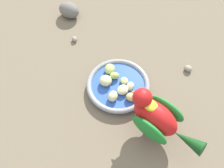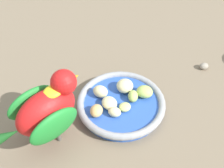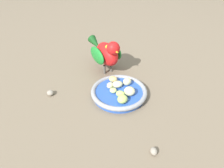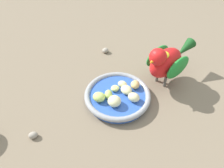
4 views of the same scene
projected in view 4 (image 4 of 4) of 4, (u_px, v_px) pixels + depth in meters
ground_plane at (110, 105)px, 0.61m from camera, size 4.00×4.00×0.00m
feeding_bowl at (117, 96)px, 0.61m from camera, size 0.19×0.19×0.03m
apple_piece_0 at (114, 101)px, 0.57m from camera, size 0.04×0.04×0.03m
apple_piece_1 at (135, 85)px, 0.62m from camera, size 0.04×0.04×0.02m
apple_piece_2 at (122, 84)px, 0.63m from camera, size 0.03×0.03×0.02m
apple_piece_3 at (108, 94)px, 0.59m from camera, size 0.03×0.04×0.02m
apple_piece_4 at (134, 97)px, 0.58m from camera, size 0.04×0.03×0.03m
apple_piece_5 at (115, 88)px, 0.62m from camera, size 0.03×0.03×0.01m
apple_piece_6 at (99, 97)px, 0.59m from camera, size 0.04×0.04×0.02m
apple_piece_7 at (126, 90)px, 0.61m from camera, size 0.04×0.04×0.02m
parrot at (167, 61)px, 0.61m from camera, size 0.12×0.21×0.15m
pebble_0 at (33, 135)px, 0.53m from camera, size 0.03×0.03×0.02m
pebble_1 at (105, 50)px, 0.78m from camera, size 0.03×0.03×0.02m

